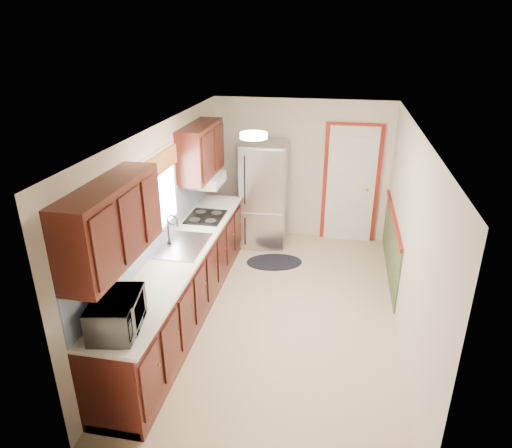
% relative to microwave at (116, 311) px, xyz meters
% --- Properties ---
extents(room_shell, '(3.20, 5.20, 2.52)m').
position_rel_microwave_xyz_m(room_shell, '(1.20, 1.95, 0.06)').
color(room_shell, beige).
rests_on(room_shell, ground).
extents(kitchen_run, '(0.63, 4.00, 2.20)m').
position_rel_microwave_xyz_m(kitchen_run, '(-0.04, 1.66, -0.33)').
color(kitchen_run, '#3B120D').
rests_on(kitchen_run, ground).
extents(back_wall_trim, '(1.12, 2.30, 2.08)m').
position_rel_microwave_xyz_m(back_wall_trim, '(2.19, 4.16, -0.25)').
color(back_wall_trim, maroon).
rests_on(back_wall_trim, ground).
extents(ceiling_fixture, '(0.30, 0.30, 0.06)m').
position_rel_microwave_xyz_m(ceiling_fixture, '(0.90, 1.75, 1.22)').
color(ceiling_fixture, '#FFD88C').
rests_on(ceiling_fixture, room_shell).
extents(microwave, '(0.43, 0.64, 0.40)m').
position_rel_microwave_xyz_m(microwave, '(0.00, 0.00, 0.00)').
color(microwave, white).
rests_on(microwave, kitchen_run).
extents(refrigerator, '(0.77, 0.75, 1.76)m').
position_rel_microwave_xyz_m(refrigerator, '(0.63, 4.00, -0.26)').
color(refrigerator, '#B7B7BC').
rests_on(refrigerator, ground).
extents(rug, '(0.99, 0.75, 0.01)m').
position_rel_microwave_xyz_m(rug, '(0.93, 3.28, -1.13)').
color(rug, black).
rests_on(rug, ground).
extents(cooktop, '(0.50, 0.60, 0.02)m').
position_rel_microwave_xyz_m(cooktop, '(0.01, 2.70, -0.19)').
color(cooktop, black).
rests_on(cooktop, kitchen_run).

